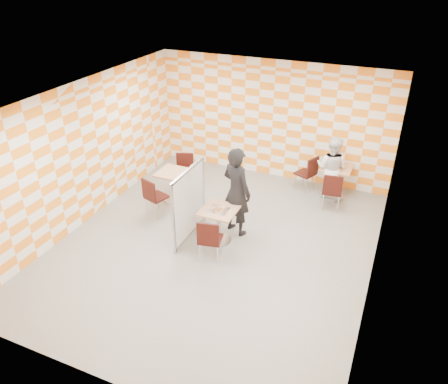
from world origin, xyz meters
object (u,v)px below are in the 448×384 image
object	(u,v)px
empty_table	(174,181)
man_dark	(237,192)
chair_second_front	(332,189)
chair_second_side	(309,171)
man_white	(331,168)
second_table	(335,176)
chair_main_front	(209,238)
soda_bottle	(342,163)
main_table	(219,220)
partition	(189,203)
sport_bottle	(333,162)
chair_empty_near	(153,195)
chair_empty_far	(185,169)

from	to	relation	value
empty_table	man_dark	xyz separation A→B (m)	(1.83, -0.63, 0.44)
chair_second_front	chair_second_side	bearing A→B (deg)	135.80
man_white	chair_second_front	bearing A→B (deg)	113.72
second_table	chair_second_side	xyz separation A→B (m)	(-0.63, -0.08, 0.04)
chair_main_front	soda_bottle	bearing A→B (deg)	63.88
chair_second_side	soda_bottle	bearing A→B (deg)	8.69
man_white	main_table	bearing A→B (deg)	66.86
man_white	soda_bottle	size ratio (longest dim) A/B	6.68
chair_second_side	partition	bearing A→B (deg)	-121.19
chair_main_front	man_dark	world-z (taller)	man_dark
second_table	soda_bottle	xyz separation A→B (m)	(0.11, 0.04, 0.34)
empty_table	man_dark	bearing A→B (deg)	-18.95
empty_table	chair_second_side	xyz separation A→B (m)	(2.78, 1.70, 0.04)
chair_second_side	main_table	bearing A→B (deg)	-112.02
man_dark	soda_bottle	size ratio (longest dim) A/B	8.26
empty_table	man_white	size ratio (longest dim) A/B	0.49
man_white	sport_bottle	distance (m)	0.21
chair_main_front	chair_empty_near	xyz separation A→B (m)	(-1.82, 0.99, 0.00)
chair_second_front	partition	world-z (taller)	partition
chair_empty_far	man_dark	bearing A→B (deg)	-33.57
chair_second_side	man_dark	size ratio (longest dim) A/B	0.49
main_table	chair_main_front	size ratio (longest dim) A/B	0.81
chair_empty_near	main_table	bearing A→B (deg)	-10.10
man_white	chair_empty_far	bearing A→B (deg)	25.17
sport_bottle	chair_second_side	bearing A→B (deg)	-167.39
second_table	chair_second_front	world-z (taller)	chair_second_front
second_table	sport_bottle	size ratio (longest dim) A/B	3.75
partition	soda_bottle	bearing A→B (deg)	50.28
chair_main_front	chair_empty_far	distance (m)	3.00
chair_second_front	soda_bottle	distance (m)	0.86
second_table	chair_empty_far	bearing A→B (deg)	-161.30
empty_table	chair_empty_far	size ratio (longest dim) A/B	0.81
man_dark	main_table	bearing A→B (deg)	91.06
chair_empty_far	chair_main_front	bearing A→B (deg)	-53.28
chair_second_side	chair_empty_near	size ratio (longest dim) A/B	1.00
chair_main_front	chair_second_side	world-z (taller)	same
empty_table	soda_bottle	size ratio (longest dim) A/B	3.26
chair_empty_near	soda_bottle	world-z (taller)	soda_bottle
chair_empty_near	sport_bottle	size ratio (longest dim) A/B	4.62
main_table	chair_second_side	xyz separation A→B (m)	(1.13, 2.80, 0.04)
chair_empty_near	chair_second_side	bearing A→B (deg)	41.26
chair_empty_near	chair_empty_far	size ratio (longest dim) A/B	1.00
chair_empty_far	man_dark	xyz separation A→B (m)	(1.86, -1.24, 0.41)
partition	second_table	bearing A→B (deg)	51.23
chair_empty_near	partition	world-z (taller)	partition
chair_empty_near	man_dark	bearing A→B (deg)	5.19
main_table	sport_bottle	world-z (taller)	sport_bottle
main_table	empty_table	distance (m)	1.99
second_table	chair_empty_far	size ratio (longest dim) A/B	0.81
chair_second_side	partition	xyz separation A→B (m)	(-1.75, -2.89, 0.25)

